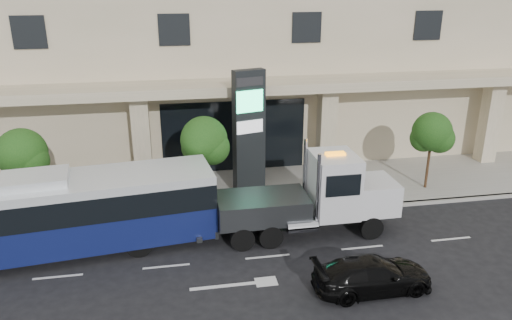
# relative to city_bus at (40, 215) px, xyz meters

# --- Properties ---
(ground) EXTENTS (120.00, 120.00, 0.00)m
(ground) POSITION_rel_city_bus_xyz_m (8.77, -0.27, -1.76)
(ground) COLOR black
(ground) RESTS_ON ground
(sidewalk) EXTENTS (120.00, 6.00, 0.15)m
(sidewalk) POSITION_rel_city_bus_xyz_m (8.77, 4.73, -1.68)
(sidewalk) COLOR gray
(sidewalk) RESTS_ON ground
(curb) EXTENTS (120.00, 0.30, 0.15)m
(curb) POSITION_rel_city_bus_xyz_m (8.77, 1.73, -1.68)
(curb) COLOR gray
(curb) RESTS_ON ground
(tree_left) EXTENTS (2.27, 2.20, 4.22)m
(tree_left) POSITION_rel_city_bus_xyz_m (-1.21, 3.32, 1.35)
(tree_left) COLOR #422B19
(tree_left) RESTS_ON sidewalk
(tree_mid) EXTENTS (2.28, 2.20, 4.38)m
(tree_mid) POSITION_rel_city_bus_xyz_m (6.79, 3.32, 1.50)
(tree_mid) COLOR #422B19
(tree_mid) RESTS_ON sidewalk
(tree_right) EXTENTS (2.10, 2.00, 4.04)m
(tree_right) POSITION_rel_city_bus_xyz_m (18.29, 3.32, 1.28)
(tree_right) COLOR #422B19
(tree_right) RESTS_ON sidewalk
(city_bus) EXTENTS (13.87, 4.43, 3.46)m
(city_bus) POSITION_rel_city_bus_xyz_m (0.00, 0.00, 0.00)
(city_bus) COLOR black
(city_bus) RESTS_ON ground
(tow_truck) EXTENTS (8.78, 2.28, 4.00)m
(tow_truck) POSITION_rel_city_bus_xyz_m (11.19, -0.11, -0.11)
(tow_truck) COLOR #2D3033
(tow_truck) RESTS_ON ground
(black_sedan) EXTENTS (4.33, 1.86, 1.24)m
(black_sedan) POSITION_rel_city_bus_xyz_m (11.98, -4.62, -1.14)
(black_sedan) COLOR black
(black_sedan) RESTS_ON ground
(signage_pylon) EXTENTS (1.65, 0.97, 6.29)m
(signage_pylon) POSITION_rel_city_bus_xyz_m (9.06, 4.37, 1.58)
(signage_pylon) COLOR black
(signage_pylon) RESTS_ON sidewalk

